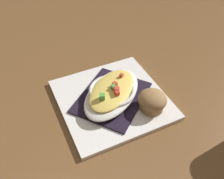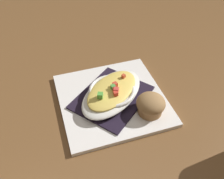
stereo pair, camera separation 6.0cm
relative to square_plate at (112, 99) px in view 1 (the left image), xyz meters
name	(u,v)px [view 1 (the left image)]	position (x,y,z in m)	size (l,w,h in m)	color
ground_plane	(112,101)	(0.00, 0.00, -0.01)	(2.60, 2.60, 0.00)	brown
square_plate	(112,99)	(0.00, 0.00, 0.00)	(0.27, 0.27, 0.01)	white
folded_napkin	(112,97)	(0.00, 0.00, 0.01)	(0.19, 0.15, 0.00)	black
gratin_dish	(112,92)	(0.00, 0.00, 0.03)	(0.23, 0.19, 0.05)	silver
muffin	(152,101)	(0.05, -0.09, 0.03)	(0.07, 0.07, 0.05)	#976B3F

